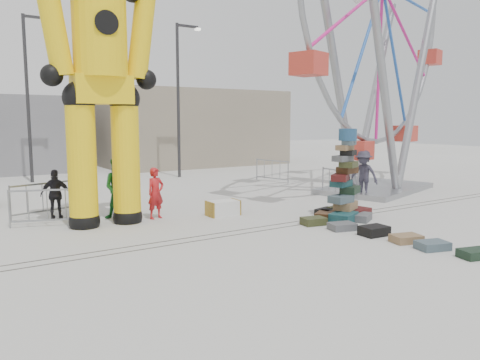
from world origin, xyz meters
TOP-DOWN VIEW (x-y plane):
  - ground at (0.00, 0.00)m, footprint 90.00×90.00m
  - track_line_near at (0.00, 0.60)m, footprint 40.00×0.04m
  - track_line_far at (0.00, 1.00)m, footprint 40.00×0.04m
  - building_right at (7.00, 20.00)m, footprint 12.00×8.00m
  - lamp_post_right at (3.09, 13.00)m, footprint 1.41×0.25m
  - lamp_post_left at (-3.91, 15.00)m, footprint 1.41×0.25m
  - suitcase_tower at (2.64, 0.55)m, footprint 2.10×1.82m
  - crash_test_dummy at (-3.80, 3.68)m, footprint 3.35×1.48m
  - ferris_wheel at (7.97, 3.95)m, footprint 12.45×4.60m
  - steamer_trunk at (-0.25, 3.00)m, footprint 1.03×0.61m
  - row_case_0 at (1.26, 0.39)m, footprint 0.75×0.59m
  - row_case_1 at (1.50, -0.52)m, footprint 0.80×0.65m
  - row_case_2 at (1.76, -1.44)m, footprint 0.76×0.58m
  - row_case_3 at (1.87, -2.36)m, footprint 0.83×0.67m
  - row_case_4 at (1.86, -3.11)m, footprint 0.83×0.68m
  - row_case_5 at (2.09, -4.06)m, footprint 0.88×0.64m
  - barricade_dummy_b at (-5.27, 4.41)m, footprint 1.94×0.70m
  - barricade_dummy_c at (-5.12, 5.93)m, footprint 1.95×0.63m
  - barricade_wheel_front at (5.46, 3.77)m, footprint 0.50×1.98m
  - barricade_wheel_back at (6.01, 8.76)m, footprint 0.56×1.97m
  - pedestrian_red at (-2.24, 3.71)m, footprint 0.65×0.51m
  - pedestrian_green at (-3.19, 4.30)m, footprint 1.16×1.07m
  - pedestrian_black at (-4.84, 5.31)m, footprint 0.98×0.68m
  - pedestrian_grey at (6.06, 2.91)m, footprint 1.02×1.36m

SIDE VIEW (x-z plane):
  - ground at x=0.00m, z-range 0.00..0.00m
  - track_line_near at x=0.00m, z-range 0.00..0.01m
  - track_line_far at x=0.00m, z-range 0.00..0.01m
  - row_case_3 at x=1.87m, z-range 0.00..0.20m
  - row_case_5 at x=2.09m, z-range 0.00..0.20m
  - row_case_4 at x=1.86m, z-range 0.00..0.20m
  - row_case_1 at x=1.50m, z-range 0.00..0.20m
  - row_case_0 at x=1.26m, z-range 0.00..0.22m
  - row_case_2 at x=1.76m, z-range 0.00..0.26m
  - steamer_trunk at x=-0.25m, z-range 0.00..0.47m
  - barricade_dummy_b at x=-5.27m, z-range 0.00..1.10m
  - barricade_dummy_c at x=-5.12m, z-range 0.00..1.10m
  - barricade_wheel_front at x=5.46m, z-range 0.00..1.10m
  - barricade_wheel_back at x=6.01m, z-range 0.00..1.10m
  - pedestrian_black at x=-4.84m, z-range 0.00..1.54m
  - suitcase_tower at x=2.64m, z-range -0.61..2.16m
  - pedestrian_red at x=-2.24m, z-range 0.00..1.59m
  - pedestrian_grey at x=6.06m, z-range 0.00..1.87m
  - pedestrian_green at x=-3.19m, z-range 0.00..1.91m
  - building_right at x=7.00m, z-range 0.00..5.00m
  - crash_test_dummy at x=-3.80m, z-range 0.23..8.70m
  - lamp_post_right at x=3.09m, z-range 0.48..8.48m
  - lamp_post_left at x=-3.91m, z-range 0.48..8.48m
  - ferris_wheel at x=7.97m, z-range -0.11..14.92m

